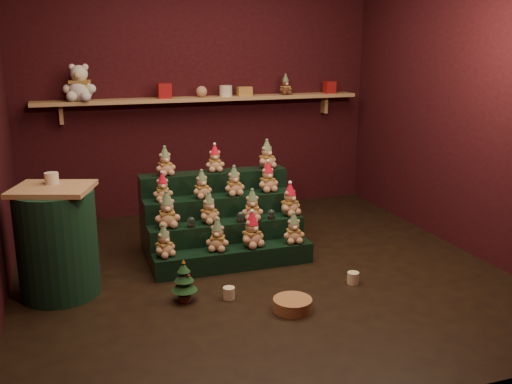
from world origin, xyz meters
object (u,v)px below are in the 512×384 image
object	(u,v)px
snow_globe_a	(191,222)
snow_globe_c	(271,214)
mug_right	(353,278)
wicker_basket	(293,305)
brown_bear	(285,85)
snow_globe_b	(241,217)
white_bear	(79,78)
side_table	(57,242)
mini_christmas_tree	(184,281)
riser_tier_front	(234,258)
mug_left	(229,293)

from	to	relation	value
snow_globe_a	snow_globe_c	bearing A→B (deg)	-0.00
snow_globe_c	mug_right	size ratio (longest dim) A/B	0.93
snow_globe_c	wicker_basket	world-z (taller)	snow_globe_c
brown_bear	snow_globe_b	bearing A→B (deg)	-129.81
wicker_basket	brown_bear	bearing A→B (deg)	69.77
snow_globe_c	white_bear	world-z (taller)	white_bear
mug_right	brown_bear	size ratio (longest dim) A/B	0.43
side_table	mini_christmas_tree	size ratio (longest dim) A/B	2.57
mug_right	wicker_basket	world-z (taller)	mug_right
riser_tier_front	mug_left	size ratio (longest dim) A/B	15.32
snow_globe_b	mug_right	size ratio (longest dim) A/B	1.00
snow_globe_a	mini_christmas_tree	size ratio (longest dim) A/B	0.27
mini_christmas_tree	brown_bear	size ratio (longest dim) A/B	1.50
mini_christmas_tree	brown_bear	xyz separation A→B (m)	(1.68, 2.21, 1.27)
side_table	mug_right	world-z (taller)	side_table
snow_globe_c	wicker_basket	xyz separation A→B (m)	(-0.23, -1.07, -0.36)
riser_tier_front	wicker_basket	xyz separation A→B (m)	(0.17, -0.91, -0.05)
white_bear	brown_bear	distance (m)	2.25
wicker_basket	snow_globe_b	bearing A→B (deg)	93.30
mug_right	white_bear	bearing A→B (deg)	129.72
riser_tier_front	snow_globe_a	world-z (taller)	snow_globe_a
mug_left	wicker_basket	distance (m)	0.51
snow_globe_a	brown_bear	xyz separation A→B (m)	(1.47, 1.55, 1.03)
snow_globe_c	mini_christmas_tree	world-z (taller)	snow_globe_c
snow_globe_b	mug_right	distance (m)	1.12
mini_christmas_tree	snow_globe_a	bearing A→B (deg)	72.48
snow_globe_a	snow_globe_b	size ratio (longest dim) A/B	0.96
riser_tier_front	brown_bear	xyz separation A→B (m)	(1.14, 1.71, 1.34)
snow_globe_b	mug_left	xyz separation A→B (m)	(-0.32, -0.73, -0.36)
snow_globe_b	snow_globe_a	bearing A→B (deg)	180.00
riser_tier_front	snow_globe_b	distance (m)	0.37
snow_globe_c	brown_bear	bearing A→B (deg)	64.53
mug_right	brown_bear	world-z (taller)	brown_bear
wicker_basket	white_bear	distance (m)	3.28
white_bear	riser_tier_front	bearing A→B (deg)	-42.38
snow_globe_a	snow_globe_b	xyz separation A→B (m)	(0.44, -0.00, 0.00)
snow_globe_c	mug_right	xyz separation A→B (m)	(0.42, -0.78, -0.36)
mug_right	wicker_basket	distance (m)	0.71
white_bear	mini_christmas_tree	bearing A→B (deg)	-61.01
snow_globe_a	side_table	distance (m)	1.11
brown_bear	mini_christmas_tree	bearing A→B (deg)	-133.51
wicker_basket	brown_bear	world-z (taller)	brown_bear
brown_bear	mug_left	bearing A→B (deg)	-126.89
brown_bear	white_bear	bearing A→B (deg)	173.76
snow_globe_a	mug_right	bearing A→B (deg)	-34.14
snow_globe_a	white_bear	distance (m)	2.08
mug_left	white_bear	distance (m)	2.88
riser_tier_front	mug_left	distance (m)	0.61
riser_tier_front	snow_globe_b	bearing A→B (deg)	55.33
snow_globe_c	white_bear	distance (m)	2.45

